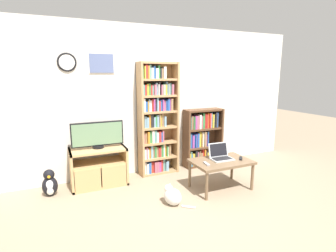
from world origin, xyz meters
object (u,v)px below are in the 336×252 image
Objects in this scene: remote_far_from_laptop at (241,158)px; bookshelf_short at (201,137)px; bookshelf_tall at (156,120)px; laptop at (220,155)px; coffee_table at (221,164)px; television at (98,135)px; penguin_figurine at (50,184)px; remote_near_laptop at (206,164)px; tv_stand at (99,167)px; cat at (172,196)px.

bookshelf_short is at bearing -46.39° from remote_far_from_laptop.
bookshelf_tall reaches higher than laptop.
bookshelf_short is 1.23× the size of coffee_table.
laptop is (1.74, -0.87, -0.31)m from television.
bookshelf_short is 2.76× the size of penguin_figurine.
remote_far_from_laptop is at bearing -48.22° from bookshelf_tall.
remote_near_laptop reaches higher than coffee_table.
tv_stand is 1.95m from laptop.
laptop is 1.05m from cat.
tv_stand is 1.25m from bookshelf_tall.
remote_far_from_laptop is (0.63, -0.00, 0.00)m from remote_near_laptop.
remote_near_laptop is 0.63m from remote_far_from_laptop.
television reaches higher than penguin_figurine.
penguin_figurine is (-1.54, 0.98, 0.06)m from cat.
tv_stand is 1.36m from cat.
penguin_figurine is at bearing 119.14° from cat.
penguin_figurine is (-0.73, -0.11, -0.12)m from tv_stand.
tv_stand is 1.95m from coffee_table.
bookshelf_tall is at bearing -7.74° from remote_far_from_laptop.
coffee_table is 0.32m from remote_near_laptop.
laptop is 0.88× the size of cat.
penguin_figurine is at bearing 23.02° from remote_far_from_laptop.
tv_stand is at bearing 98.20° from cat.
cat is (-1.18, -1.23, -0.44)m from bookshelf_short.
bookshelf_short is at bearing 5.36° from penguin_figurine.
penguin_figurine is at bearing 166.25° from laptop.
bookshelf_short is 2.78× the size of cat.
tv_stand is 5.79× the size of remote_far_from_laptop.
coffee_table is 6.04× the size of remote_far_from_laptop.
laptop reaches higher than tv_stand.
television is 4.91× the size of remote_near_laptop.
remote_near_laptop is 0.41× the size of cat.
laptop is at bearing -54.39° from bookshelf_tall.
penguin_figurine is at bearing 166.80° from remote_near_laptop.
laptop is 0.37m from remote_near_laptop.
cat is at bearing -169.59° from coffee_table.
bookshelf_tall is 1.27m from remote_near_laptop.
coffee_table is (-0.26, -1.06, -0.16)m from bookshelf_short.
television is at bearing -174.17° from bookshelf_tall.
television reaches higher than cat.
remote_near_laptop is (0.36, -1.11, -0.51)m from bookshelf_tall.
penguin_figurine is at bearing 161.74° from coffee_table.
television is 5.39× the size of remote_far_from_laptop.
remote_far_from_laptop is (0.29, -0.13, -0.05)m from laptop.
remote_near_laptop is (-0.34, -0.13, -0.05)m from laptop.
laptop reaches higher than cat.
tv_stand is at bearing 152.00° from coffee_table.
bookshelf_short is at bearing 72.05° from remote_near_laptop.
television is 0.99m from penguin_figurine.
tv_stand is 1.07× the size of television.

